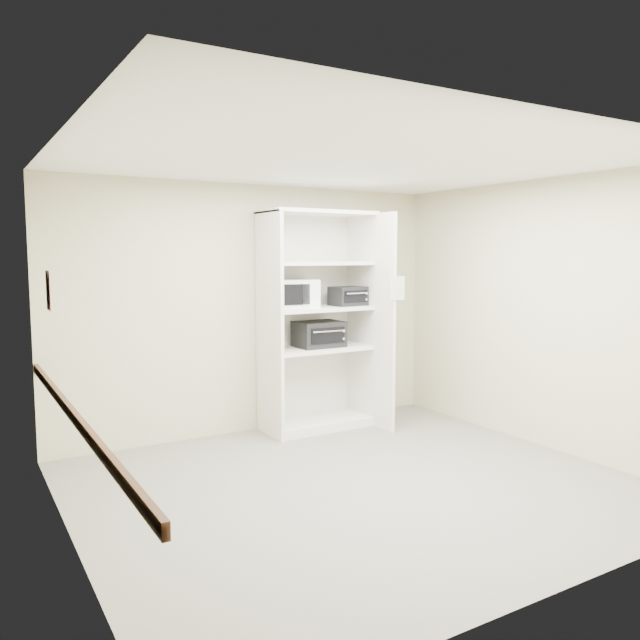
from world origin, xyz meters
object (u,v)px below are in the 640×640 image
microwave (292,293)px  toaster_oven_upper (348,296)px  shelving_unit (321,328)px  toaster_oven_lower (319,334)px

microwave → toaster_oven_upper: microwave is taller
shelving_unit → toaster_oven_upper: (0.33, -0.05, 0.35)m
microwave → toaster_oven_lower: size_ratio=1.00×
shelving_unit → toaster_oven_upper: 0.48m
toaster_oven_lower → microwave: bearing=171.6°
toaster_oven_upper → toaster_oven_lower: size_ratio=0.73×
toaster_oven_upper → toaster_oven_lower: (-0.35, 0.05, -0.42)m
microwave → toaster_oven_lower: microwave is taller
shelving_unit → microwave: 0.52m
microwave → toaster_oven_upper: bearing=-1.0°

